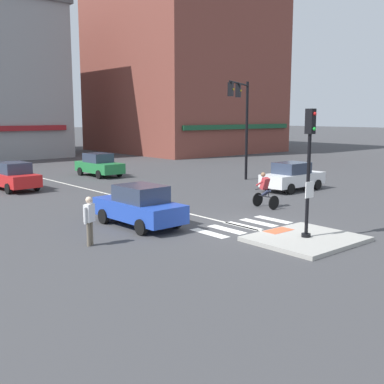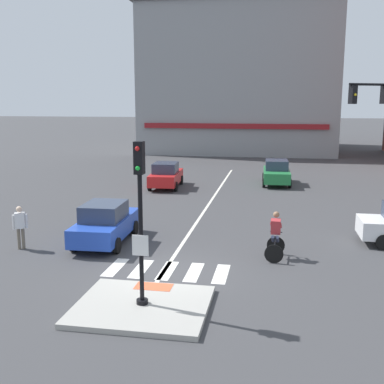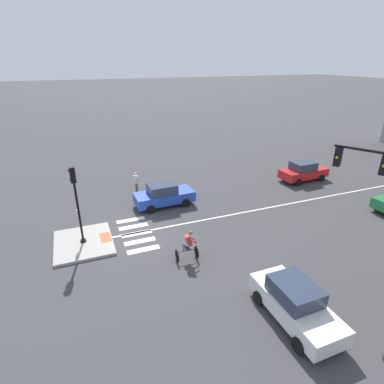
% 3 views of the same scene
% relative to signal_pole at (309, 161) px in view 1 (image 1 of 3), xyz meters
% --- Properties ---
extents(ground_plane, '(300.00, 300.00, 0.00)m').
position_rel_signal_pole_xyz_m(ground_plane, '(0.00, 2.77, -2.80)').
color(ground_plane, '#3D3D3F').
extents(traffic_island, '(3.58, 3.12, 0.15)m').
position_rel_signal_pole_xyz_m(traffic_island, '(0.00, 0.01, -2.73)').
color(traffic_island, '#A3A099').
rests_on(traffic_island, ground).
extents(tactile_pad_front, '(1.10, 0.60, 0.01)m').
position_rel_signal_pole_xyz_m(tactile_pad_front, '(0.00, 1.22, -2.65)').
color(tactile_pad_front, '#DB5B38').
rests_on(tactile_pad_front, traffic_island).
extents(signal_pole, '(0.44, 0.38, 4.40)m').
position_rel_signal_pole_xyz_m(signal_pole, '(0.00, 0.00, 0.00)').
color(signal_pole, black).
rests_on(signal_pole, traffic_island).
extents(crosswalk_stripe_a, '(0.44, 1.80, 0.01)m').
position_rel_signal_pole_xyz_m(crosswalk_stripe_a, '(-1.81, 3.01, -2.80)').
color(crosswalk_stripe_a, silver).
rests_on(crosswalk_stripe_a, ground).
extents(crosswalk_stripe_b, '(0.44, 1.80, 0.01)m').
position_rel_signal_pole_xyz_m(crosswalk_stripe_b, '(-0.90, 3.01, -2.80)').
color(crosswalk_stripe_b, silver).
rests_on(crosswalk_stripe_b, ground).
extents(crosswalk_stripe_c, '(0.44, 1.80, 0.01)m').
position_rel_signal_pole_xyz_m(crosswalk_stripe_c, '(0.00, 3.01, -2.80)').
color(crosswalk_stripe_c, silver).
rests_on(crosswalk_stripe_c, ground).
extents(crosswalk_stripe_d, '(0.44, 1.80, 0.01)m').
position_rel_signal_pole_xyz_m(crosswalk_stripe_d, '(0.90, 3.01, -2.80)').
color(crosswalk_stripe_d, silver).
rests_on(crosswalk_stripe_d, ground).
extents(crosswalk_stripe_e, '(0.44, 1.80, 0.01)m').
position_rel_signal_pole_xyz_m(crosswalk_stripe_e, '(1.81, 3.01, -2.80)').
color(crosswalk_stripe_e, silver).
rests_on(crosswalk_stripe_e, ground).
extents(lane_centre_line, '(0.14, 28.00, 0.01)m').
position_rel_signal_pole_xyz_m(lane_centre_line, '(-0.09, 12.77, -2.80)').
color(lane_centre_line, silver).
rests_on(lane_centre_line, ground).
extents(traffic_light_mast, '(3.85, 2.29, 6.53)m').
position_rel_signal_pole_xyz_m(traffic_light_mast, '(9.07, 11.86, 1.70)').
color(traffic_light_mast, black).
rests_on(traffic_light_mast, ground).
extents(building_corner_right, '(18.13, 19.57, 21.05)m').
position_rel_signal_pole_xyz_m(building_corner_right, '(24.25, 36.40, 7.74)').
color(building_corner_right, brown).
rests_on(building_corner_right, ground).
extents(car_white_cross_right, '(4.12, 1.88, 1.64)m').
position_rel_signal_pole_xyz_m(car_white_cross_right, '(8.80, 7.47, -1.99)').
color(car_white_cross_right, white).
rests_on(car_white_cross_right, ground).
extents(car_blue_westbound_near, '(1.95, 4.16, 1.64)m').
position_rel_signal_pole_xyz_m(car_blue_westbound_near, '(-3.12, 5.66, -1.99)').
color(car_blue_westbound_near, '#2347B7').
rests_on(car_blue_westbound_near, ground).
extents(car_red_westbound_distant, '(2.03, 4.19, 1.64)m').
position_rel_signal_pole_xyz_m(car_red_westbound_distant, '(-3.57, 18.09, -1.99)').
color(car_red_westbound_distant, red).
rests_on(car_red_westbound_distant, ground).
extents(car_green_eastbound_distant, '(1.95, 4.16, 1.64)m').
position_rel_signal_pole_xyz_m(car_green_eastbound_distant, '(3.52, 20.59, -1.99)').
color(car_green_eastbound_distant, '#237A3D').
rests_on(car_green_eastbound_distant, ground).
extents(cyclist, '(0.72, 1.13, 1.68)m').
position_rel_signal_pole_xyz_m(cyclist, '(3.52, 4.97, -1.93)').
color(cyclist, black).
rests_on(cyclist, ground).
extents(pedestrian_at_curb_left, '(0.50, 0.36, 1.67)m').
position_rel_signal_pole_xyz_m(pedestrian_at_curb_left, '(-6.01, 4.34, -1.82)').
color(pedestrian_at_curb_left, '#6B6051').
rests_on(pedestrian_at_curb_left, ground).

